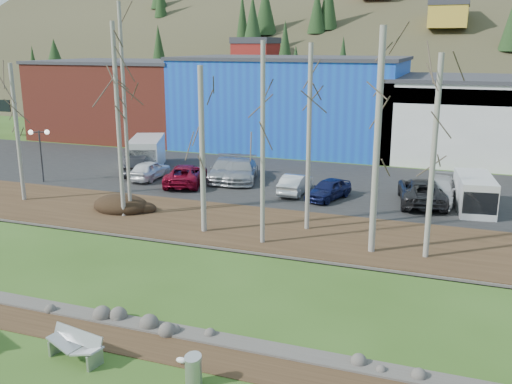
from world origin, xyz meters
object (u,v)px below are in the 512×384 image
at_px(bench_damaged, 76,345).
at_px(seagull, 182,360).
at_px(car_9, 225,169).
at_px(van_grey, 146,154).
at_px(litter_bin, 193,371).
at_px(car_6, 422,191).
at_px(car_8, 237,170).
at_px(car_0, 150,170).
at_px(street_lamp, 40,141).
at_px(car_7, 438,190).
at_px(van_white, 475,194).
at_px(car_3, 241,171).
at_px(car_5, 295,184).
at_px(car_2, 186,174).
at_px(car_1, 137,164).
at_px(car_4, 328,189).

height_order(bench_damaged, seagull, bench_damaged).
relative_size(car_9, van_grey, 0.87).
xyz_separation_m(litter_bin, car_9, (-8.89, 23.14, 0.45)).
relative_size(bench_damaged, car_6, 0.37).
bearing_deg(car_8, car_0, -179.39).
relative_size(street_lamp, car_0, 0.93).
xyz_separation_m(litter_bin, car_7, (5.51, 22.12, 0.46)).
bearing_deg(street_lamp, van_grey, 30.50).
height_order(car_0, car_6, car_6).
bearing_deg(car_0, seagull, 122.05).
bearing_deg(van_white, car_7, 143.18).
relative_size(car_3, car_5, 1.30).
height_order(car_0, van_grey, van_grey).
xyz_separation_m(car_7, car_8, (-13.50, 1.03, -0.01)).
bearing_deg(bench_damaged, car_2, 118.72).
distance_m(car_1, car_8, 7.66).
distance_m(seagull, car_7, 22.25).
bearing_deg(car_4, seagull, -71.47).
bearing_deg(van_white, car_1, 168.92).
bearing_deg(van_grey, car_7, -28.96).
relative_size(car_8, van_grey, 0.87).
xyz_separation_m(car_1, car_7, (21.12, -0.31, 0.00)).
relative_size(car_7, car_9, 1.02).
xyz_separation_m(car_5, car_9, (-5.73, 2.00, 0.09)).
distance_m(car_3, car_4, 7.30).
height_order(car_3, car_4, car_3).
xyz_separation_m(car_4, van_grey, (-15.14, 3.94, 0.53)).
relative_size(seagull, car_7, 0.08).
bearing_deg(street_lamp, car_9, -0.75).
xyz_separation_m(car_4, van_white, (8.43, 0.45, 0.36)).
relative_size(car_3, van_grey, 0.87).
height_order(car_1, car_7, car_7).
bearing_deg(car_6, car_2, -7.07).
height_order(car_3, car_5, car_3).
bearing_deg(car_9, car_3, -15.39).
distance_m(litter_bin, car_1, 27.33).
bearing_deg(car_7, car_1, -177.33).
distance_m(car_0, car_7, 19.51).
bearing_deg(car_5, car_4, 164.97).
relative_size(car_0, car_4, 1.06).
height_order(car_5, car_9, car_9).
height_order(bench_damaged, car_6, car_6).
height_order(street_lamp, van_white, street_lamp).
bearing_deg(van_white, van_grey, 164.12).
bearing_deg(car_4, bench_damaged, -80.40).
bearing_deg(car_8, car_9, 164.61).
bearing_deg(litter_bin, car_4, 92.42).
distance_m(car_1, car_7, 21.13).
height_order(car_4, car_8, car_8).
distance_m(bench_damaged, car_5, 21.17).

